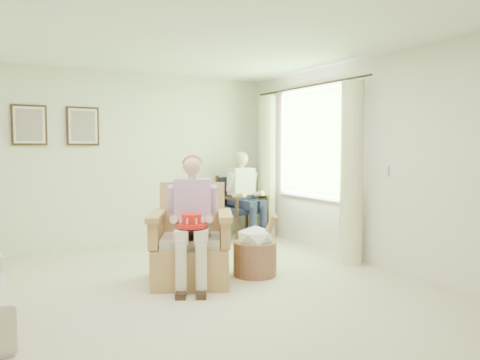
{
  "coord_description": "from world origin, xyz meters",
  "views": [
    {
      "loc": [
        -1.8,
        -4.21,
        1.48
      ],
      "look_at": [
        1.23,
        1.13,
        1.05
      ],
      "focal_mm": 35.0,
      "sensor_mm": 36.0,
      "label": 1
    }
  ],
  "objects_px": {
    "person_wicker": "(195,211)",
    "wicker_armchair": "(190,251)",
    "wood_armchair": "(239,205)",
    "hatbox": "(255,251)",
    "person_dark": "(245,189)",
    "red_hat": "(192,222)"
  },
  "relations": [
    {
      "from": "wood_armchair",
      "to": "hatbox",
      "type": "distance_m",
      "value": 2.21
    },
    {
      "from": "hatbox",
      "to": "person_wicker",
      "type": "bearing_deg",
      "value": -179.25
    },
    {
      "from": "wood_armchair",
      "to": "hatbox",
      "type": "height_order",
      "value": "wood_armchair"
    },
    {
      "from": "wicker_armchair",
      "to": "person_dark",
      "type": "xyz_separation_m",
      "value": [
        1.68,
        1.7,
        0.47
      ]
    },
    {
      "from": "person_dark",
      "to": "hatbox",
      "type": "height_order",
      "value": "person_dark"
    },
    {
      "from": "hatbox",
      "to": "person_dark",
      "type": "bearing_deg",
      "value": 63.43
    },
    {
      "from": "wicker_armchair",
      "to": "person_dark",
      "type": "relative_size",
      "value": 0.78
    },
    {
      "from": "person_dark",
      "to": "red_hat",
      "type": "bearing_deg",
      "value": -137.73
    },
    {
      "from": "wood_armchair",
      "to": "red_hat",
      "type": "xyz_separation_m",
      "value": [
        -1.79,
        -2.18,
        0.17
      ]
    },
    {
      "from": "wicker_armchair",
      "to": "hatbox",
      "type": "xyz_separation_m",
      "value": [
        0.76,
        -0.13,
        -0.05
      ]
    },
    {
      "from": "wicker_armchair",
      "to": "person_dark",
      "type": "distance_m",
      "value": 2.43
    },
    {
      "from": "person_wicker",
      "to": "hatbox",
      "type": "relative_size",
      "value": 1.85
    },
    {
      "from": "wicker_armchair",
      "to": "hatbox",
      "type": "height_order",
      "value": "wicker_armchair"
    },
    {
      "from": "person_dark",
      "to": "red_hat",
      "type": "relative_size",
      "value": 4.51
    },
    {
      "from": "person_dark",
      "to": "red_hat",
      "type": "height_order",
      "value": "person_dark"
    },
    {
      "from": "wicker_armchair",
      "to": "person_wicker",
      "type": "distance_m",
      "value": 0.48
    },
    {
      "from": "person_dark",
      "to": "red_hat",
      "type": "xyz_separation_m",
      "value": [
        -1.79,
        -2.02,
        -0.1
      ]
    },
    {
      "from": "red_hat",
      "to": "hatbox",
      "type": "bearing_deg",
      "value": 12.02
    },
    {
      "from": "person_wicker",
      "to": "person_dark",
      "type": "bearing_deg",
      "value": 74.0
    },
    {
      "from": "wicker_armchair",
      "to": "wood_armchair",
      "type": "height_order",
      "value": "wicker_armchair"
    },
    {
      "from": "wicker_armchair",
      "to": "red_hat",
      "type": "bearing_deg",
      "value": -83.51
    },
    {
      "from": "person_wicker",
      "to": "wicker_armchair",
      "type": "bearing_deg",
      "value": 116.36
    }
  ]
}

